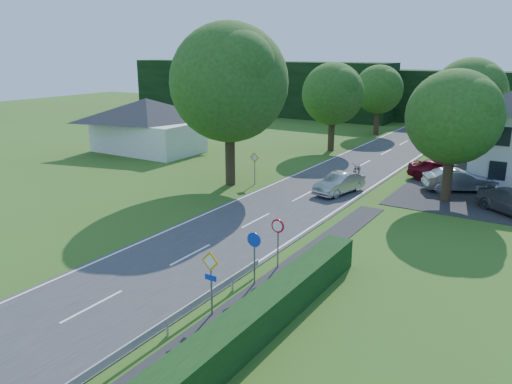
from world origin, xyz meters
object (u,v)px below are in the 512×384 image
Objects in this scene: parked_car_red at (442,171)px; parked_car_silver_a at (459,180)px; streetlight at (451,130)px; moving_car at (339,183)px; motorcycle at (357,168)px.

parked_car_silver_a is at bearing -124.55° from parked_car_red.
parked_car_red is at bearing 11.67° from parked_car_silver_a.
parked_car_silver_a is (0.66, 1.00, -3.64)m from streetlight.
parked_car_silver_a is (1.58, -1.91, -0.07)m from parked_car_red.
moving_car is 8.75m from parked_car_red.
parked_car_red is (6.28, 0.99, 0.39)m from motorcycle.
motorcycle is (-7.20, 1.92, -3.96)m from streetlight.
motorcycle is 7.92m from parked_car_silver_a.
streetlight reaches higher than parked_car_silver_a.
motorcycle is (-0.96, 5.96, -0.24)m from moving_car.
moving_car is at bearing -147.11° from streetlight.
streetlight is at bearing 46.18° from moving_car.
parked_car_red is at bearing 107.60° from streetlight.
parked_car_silver_a is at bearing -10.65° from motorcycle.
parked_car_red reaches higher than motorcycle.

